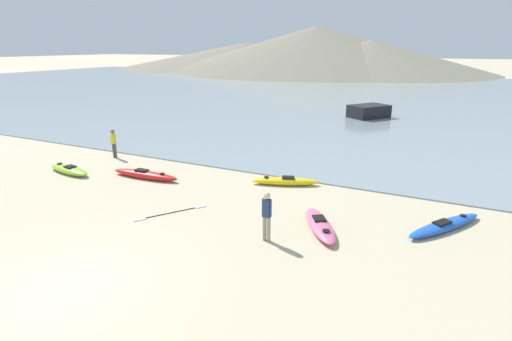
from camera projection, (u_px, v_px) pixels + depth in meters
ground_plane at (64, 290)px, 10.15m from camera, size 400.00×400.00×0.00m
bay_water at (380, 95)px, 49.21m from camera, size 160.00×70.00×0.06m
far_hill_left at (247, 55)px, 111.89m from camera, size 69.12×69.12×6.59m
far_hill_midleft at (317, 48)px, 98.09m from camera, size 74.37×74.37×10.40m
far_hill_midright at (370, 57)px, 87.45m from camera, size 52.22×52.22×6.96m
kayak_on_sand_0 at (320, 225)px, 13.43m from camera, size 2.09×2.76×0.37m
kayak_on_sand_1 at (445, 225)px, 13.47m from camera, size 2.45×3.32×0.32m
kayak_on_sand_2 at (69, 170)px, 19.33m from camera, size 2.94×1.18×0.39m
kayak_on_sand_3 at (145, 175)px, 18.59m from camera, size 3.58×0.80×0.40m
kayak_on_sand_4 at (285, 181)px, 17.72m from camera, size 3.01×1.67×0.38m
person_near_foreground at (267, 213)px, 12.42m from camera, size 0.33×0.22×1.64m
person_near_waterline at (114, 142)px, 21.76m from camera, size 0.32×0.21×1.58m
moored_boat_4 at (369, 111)px, 33.73m from camera, size 3.55×3.80×1.05m
loose_paddle at (171, 213)px, 14.77m from camera, size 1.70×2.41×0.03m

